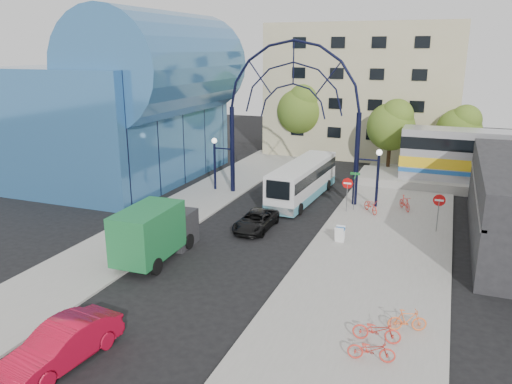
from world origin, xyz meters
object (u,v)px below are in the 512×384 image
at_px(bike_near_a, 371,206).
at_px(bike_far_b, 407,320).
at_px(tree_north_a, 392,124).
at_px(gateway_arch, 293,88).
at_px(tree_north_c, 460,128).
at_px(bike_far_c, 377,330).
at_px(sandwich_board, 340,232).
at_px(stop_sign, 347,186).
at_px(tree_north_b, 302,108).
at_px(black_suv, 256,221).
at_px(red_sedan, 62,344).
at_px(street_name_sign, 355,183).
at_px(city_bus, 303,180).
at_px(green_truck, 156,231).
at_px(bike_near_b, 405,203).
at_px(do_not_enter_sign, 439,204).
at_px(bike_far_a, 371,349).

distance_m(bike_near_a, bike_far_b, 15.70).
bearing_deg(tree_north_a, gateway_arch, -117.17).
distance_m(tree_north_c, bike_far_c, 32.33).
xyz_separation_m(sandwich_board, tree_north_a, (0.52, 19.95, 3.86)).
distance_m(stop_sign, tree_north_b, 20.18).
relative_size(stop_sign, black_suv, 0.57).
relative_size(sandwich_board, black_suv, 0.23).
xyz_separation_m(bike_near_a, bike_far_b, (3.83, -15.23, -0.01)).
relative_size(red_sedan, bike_far_b, 2.99).
relative_size(gateway_arch, stop_sign, 5.46).
relative_size(tree_north_b, bike_far_c, 4.18).
distance_m(street_name_sign, city_bus, 4.70).
xyz_separation_m(sandwich_board, tree_north_c, (6.52, 21.95, 3.53)).
relative_size(stop_sign, city_bus, 0.23).
distance_m(red_sedan, bike_near_a, 23.45).
distance_m(street_name_sign, tree_north_b, 19.81).
bearing_deg(bike_far_c, red_sedan, 113.64).
xyz_separation_m(sandwich_board, bike_near_a, (0.87, 6.45, -0.12)).
height_order(tree_north_a, city_bus, tree_north_a).
bearing_deg(red_sedan, tree_north_b, 100.48).
relative_size(gateway_arch, black_suv, 3.13).
height_order(gateway_arch, tree_north_a, gateway_arch).
height_order(street_name_sign, green_truck, green_truck).
xyz_separation_m(bike_near_b, bike_far_c, (0.56, -17.97, -0.02)).
height_order(tree_north_c, bike_near_b, tree_north_c).
xyz_separation_m(city_bus, bike_near_b, (7.80, -0.40, -0.87)).
bearing_deg(do_not_enter_sign, black_suv, -162.27).
relative_size(do_not_enter_sign, red_sedan, 0.51).
height_order(gateway_arch, bike_near_b, gateway_arch).
bearing_deg(tree_north_a, green_truck, -110.67).
relative_size(tree_north_b, black_suv, 1.84).
distance_m(tree_north_b, red_sedan, 39.86).
bearing_deg(black_suv, sandwich_board, -4.99).
xyz_separation_m(stop_sign, tree_north_a, (1.32, 13.93, 2.61)).
xyz_separation_m(bike_far_b, bike_far_c, (-1.07, -1.25, 0.02)).
relative_size(city_bus, red_sedan, 2.20).
xyz_separation_m(street_name_sign, bike_far_c, (4.03, -16.66, -1.51)).
distance_m(black_suv, bike_far_a, 15.09).
xyz_separation_m(sandwich_board, green_truck, (-9.19, -5.78, 0.83)).
relative_size(do_not_enter_sign, tree_north_b, 0.31).
xyz_separation_m(tree_north_b, tree_north_c, (16.00, -2.00, -0.99)).
height_order(tree_north_a, green_truck, tree_north_a).
bearing_deg(bike_far_b, bike_near_b, -12.54).
distance_m(sandwich_board, tree_north_a, 20.33).
bearing_deg(tree_north_b, black_suv, -80.70).
xyz_separation_m(green_truck, black_suv, (3.55, 6.28, -0.97)).
distance_m(bike_near_a, bike_far_a, 18.07).
xyz_separation_m(stop_sign, do_not_enter_sign, (6.20, -2.00, -0.02)).
bearing_deg(sandwich_board, black_suv, 174.99).
distance_m(do_not_enter_sign, tree_north_a, 16.86).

